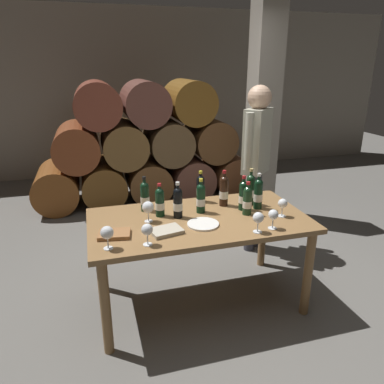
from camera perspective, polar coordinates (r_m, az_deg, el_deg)
ground_plane at (r=3.25m, az=1.01°, el=-16.50°), size 14.00×14.00×0.00m
cellar_back_wall at (r=6.77m, az=-9.65°, el=14.97°), size 10.00×0.24×2.80m
barrel_stack at (r=5.29m, az=-7.19°, el=6.79°), size 3.12×0.90×1.69m
stone_pillar at (r=4.64m, az=10.99°, el=11.65°), size 0.32×0.32×2.60m
dining_table at (r=2.90m, az=1.09°, el=-5.77°), size 1.70×0.90×0.76m
wine_bottle_0 at (r=3.17m, az=1.34°, el=0.58°), size 0.07×0.07×0.28m
wine_bottle_1 at (r=3.08m, az=5.00°, el=0.22°), size 0.07×0.07×0.31m
wine_bottle_2 at (r=3.06m, az=10.30°, el=-0.22°), size 0.07×0.07×0.30m
wine_bottle_3 at (r=2.99m, az=-7.37°, el=-0.64°), size 0.07×0.07×0.29m
wine_bottle_4 at (r=2.93m, az=8.65°, el=-1.28°), size 0.07×0.07×0.27m
wine_bottle_5 at (r=3.02m, az=8.02°, el=-0.49°), size 0.07×0.07×0.29m
wine_bottle_6 at (r=3.14m, az=9.11°, el=0.45°), size 0.07×0.07×0.32m
wine_bottle_7 at (r=2.84m, az=-2.23°, el=-1.62°), size 0.07×0.07×0.29m
wine_bottle_8 at (r=2.93m, az=1.39°, el=-0.92°), size 0.07×0.07×0.29m
wine_bottle_9 at (r=2.88m, az=-5.05°, el=-1.54°), size 0.07×0.07×0.27m
wine_glass_0 at (r=2.95m, az=13.98°, el=-1.83°), size 0.07×0.07×0.15m
wine_glass_1 at (r=2.64m, az=10.31°, el=-4.05°), size 0.08×0.08×0.15m
wine_glass_2 at (r=2.43m, az=-7.03°, el=-5.94°), size 0.08×0.08×0.15m
wine_glass_3 at (r=2.43m, az=-13.13°, el=-6.27°), size 0.09×0.09×0.16m
wine_glass_4 at (r=2.78m, az=-6.89°, el=-2.44°), size 0.09×0.09×0.16m
wine_glass_5 at (r=2.71m, az=12.58°, el=-3.57°), size 0.07×0.07×0.15m
tasting_notebook at (r=2.63m, az=-4.04°, el=-6.08°), size 0.25×0.20×0.03m
leather_ledger at (r=2.64m, az=-12.04°, el=-6.45°), size 0.24×0.19×0.03m
serving_plate at (r=2.75m, az=1.74°, el=-5.03°), size 0.24×0.24×0.01m
sommelier_presenting at (r=3.73m, az=10.00°, el=5.83°), size 0.39×0.36×1.72m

